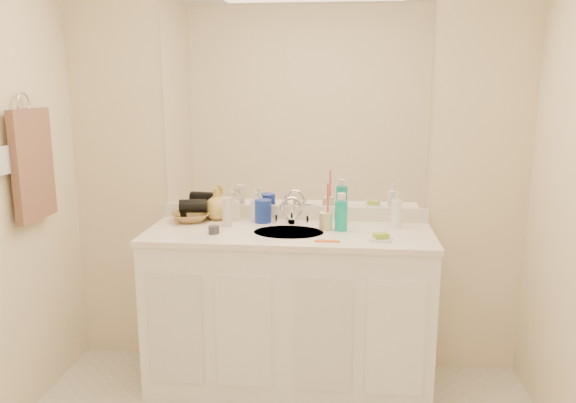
% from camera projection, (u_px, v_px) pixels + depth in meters
% --- Properties ---
extents(wall_back, '(2.60, 0.02, 2.40)m').
position_uv_depth(wall_back, '(294.00, 164.00, 3.17)').
color(wall_back, '#F9E9C3').
rests_on(wall_back, floor).
extents(vanity_cabinet, '(1.50, 0.55, 0.85)m').
position_uv_depth(vanity_cabinet, '(289.00, 311.00, 3.06)').
color(vanity_cabinet, white).
rests_on(vanity_cabinet, floor).
extents(countertop, '(1.52, 0.57, 0.03)m').
position_uv_depth(countertop, '(289.00, 234.00, 2.97)').
color(countertop, white).
rests_on(countertop, vanity_cabinet).
extents(backsplash, '(1.52, 0.03, 0.08)m').
position_uv_depth(backsplash, '(293.00, 213.00, 3.22)').
color(backsplash, white).
rests_on(backsplash, countertop).
extents(sink_basin, '(0.37, 0.37, 0.02)m').
position_uv_depth(sink_basin, '(289.00, 234.00, 2.95)').
color(sink_basin, silver).
rests_on(sink_basin, countertop).
extents(faucet, '(0.02, 0.02, 0.11)m').
position_uv_depth(faucet, '(292.00, 214.00, 3.11)').
color(faucet, silver).
rests_on(faucet, countertop).
extents(mirror, '(1.48, 0.01, 1.20)m').
position_uv_depth(mirror, '(294.00, 99.00, 3.09)').
color(mirror, white).
rests_on(mirror, wall_back).
extents(blue_mug, '(0.11, 0.11, 0.13)m').
position_uv_depth(blue_mug, '(263.00, 211.00, 3.14)').
color(blue_mug, '#1731A1').
rests_on(blue_mug, countertop).
extents(tan_cup, '(0.07, 0.07, 0.09)m').
position_uv_depth(tan_cup, '(326.00, 221.00, 2.99)').
color(tan_cup, beige).
rests_on(tan_cup, countertop).
extents(toothbrush, '(0.01, 0.04, 0.21)m').
position_uv_depth(toothbrush, '(328.00, 202.00, 2.97)').
color(toothbrush, '#DA3959').
rests_on(toothbrush, tan_cup).
extents(mouthwash_bottle, '(0.09, 0.09, 0.16)m').
position_uv_depth(mouthwash_bottle, '(341.00, 216.00, 2.97)').
color(mouthwash_bottle, '#0EB19E').
rests_on(mouthwash_bottle, countertop).
extents(clear_pump_bottle, '(0.07, 0.07, 0.15)m').
position_uv_depth(clear_pump_bottle, '(396.00, 214.00, 3.02)').
color(clear_pump_bottle, white).
rests_on(clear_pump_bottle, countertop).
extents(soap_dish, '(0.12, 0.10, 0.01)m').
position_uv_depth(soap_dish, '(381.00, 239.00, 2.79)').
color(soap_dish, white).
rests_on(soap_dish, countertop).
extents(green_soap, '(0.08, 0.07, 0.03)m').
position_uv_depth(green_soap, '(381.00, 236.00, 2.78)').
color(green_soap, '#93B92D').
rests_on(green_soap, soap_dish).
extents(orange_comb, '(0.13, 0.03, 0.01)m').
position_uv_depth(orange_comb, '(327.00, 241.00, 2.77)').
color(orange_comb, '#FF5E1A').
rests_on(orange_comb, countertop).
extents(dark_jar, '(0.07, 0.07, 0.04)m').
position_uv_depth(dark_jar, '(214.00, 230.00, 2.92)').
color(dark_jar, '#34353C').
rests_on(dark_jar, countertop).
extents(extra_white_bottle, '(0.05, 0.05, 0.16)m').
position_uv_depth(extra_white_bottle, '(227.00, 212.00, 3.05)').
color(extra_white_bottle, silver).
rests_on(extra_white_bottle, countertop).
extents(soap_bottle_white, '(0.08, 0.08, 0.17)m').
position_uv_depth(soap_bottle_white, '(256.00, 206.00, 3.17)').
color(soap_bottle_white, white).
rests_on(soap_bottle_white, countertop).
extents(soap_bottle_cream, '(0.10, 0.10, 0.17)m').
position_uv_depth(soap_bottle_cream, '(232.00, 206.00, 3.19)').
color(soap_bottle_cream, beige).
rests_on(soap_bottle_cream, countertop).
extents(soap_bottle_yellow, '(0.18, 0.18, 0.18)m').
position_uv_depth(soap_bottle_yellow, '(217.00, 204.00, 3.21)').
color(soap_bottle_yellow, gold).
rests_on(soap_bottle_yellow, countertop).
extents(wicker_basket, '(0.27, 0.27, 0.05)m').
position_uv_depth(wicker_basket, '(190.00, 217.00, 3.17)').
color(wicker_basket, olive).
rests_on(wicker_basket, countertop).
extents(hair_dryer, '(0.16, 0.10, 0.08)m').
position_uv_depth(hair_dryer, '(193.00, 206.00, 3.15)').
color(hair_dryer, black).
rests_on(hair_dryer, wicker_basket).
extents(towel_ring, '(0.01, 0.11, 0.11)m').
position_uv_depth(towel_ring, '(23.00, 104.00, 2.71)').
color(towel_ring, silver).
rests_on(towel_ring, wall_left).
extents(hand_towel, '(0.04, 0.32, 0.55)m').
position_uv_depth(hand_towel, '(33.00, 165.00, 2.77)').
color(hand_towel, brown).
rests_on(hand_towel, towel_ring).
extents(switch_plate, '(0.01, 0.08, 0.13)m').
position_uv_depth(switch_plate, '(4.00, 160.00, 2.57)').
color(switch_plate, white).
rests_on(switch_plate, wall_left).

